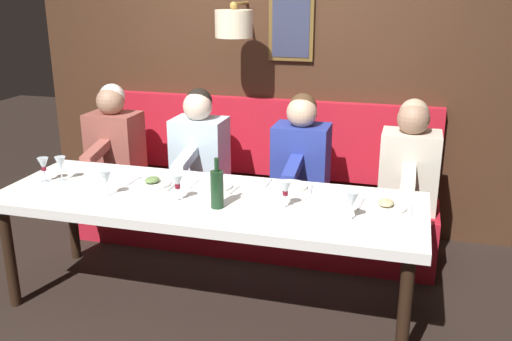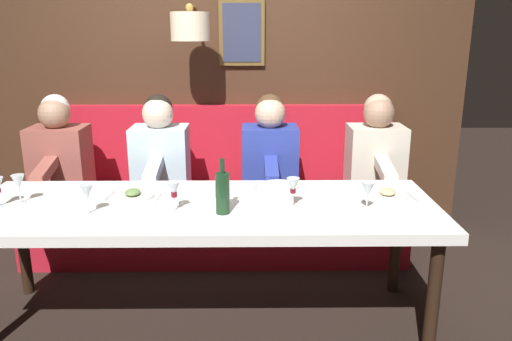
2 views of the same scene
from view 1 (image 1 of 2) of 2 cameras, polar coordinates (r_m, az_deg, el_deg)
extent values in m
plane|color=black|center=(3.80, -4.60, -13.16)|extent=(12.00, 12.00, 0.00)
cube|color=white|center=(3.49, -4.89, -3.12)|extent=(0.90, 2.62, 0.06)
cylinder|color=black|center=(3.14, 14.68, -13.75)|extent=(0.07, 0.07, 0.68)
cylinder|color=black|center=(3.94, -23.53, -7.96)|extent=(0.07, 0.07, 0.68)
cylinder|color=black|center=(3.76, 14.99, -8.23)|extent=(0.07, 0.07, 0.68)
cylinder|color=black|center=(4.44, -17.98, -4.34)|extent=(0.07, 0.07, 0.68)
cube|color=red|center=(4.45, -0.74, -4.97)|extent=(0.52, 2.82, 0.45)
cube|color=#422819|center=(4.69, 1.27, 11.74)|extent=(0.10, 4.02, 2.90)
cube|color=red|center=(4.73, 0.94, 3.41)|extent=(0.10, 2.82, 0.64)
cube|color=brown|center=(4.57, 3.57, 14.09)|extent=(0.04, 0.36, 0.50)
cube|color=#2D334C|center=(4.55, 3.52, 14.07)|extent=(0.01, 0.30, 0.44)
cylinder|color=#A37F38|center=(4.50, -1.56, 16.44)|extent=(0.35, 0.02, 0.02)
cylinder|color=beige|center=(4.34, -2.25, 14.52)|extent=(0.28, 0.28, 0.20)
sphere|color=#A37F38|center=(4.33, -2.27, 16.24)|extent=(0.06, 0.06, 0.06)
cube|color=beige|center=(4.12, 15.12, -0.05)|extent=(0.30, 0.40, 0.56)
sphere|color=#A37A60|center=(4.00, 15.56, 5.03)|extent=(0.22, 0.22, 0.22)
sphere|color=tan|center=(4.03, 15.60, 5.55)|extent=(0.20, 0.20, 0.20)
cube|color=beige|center=(3.83, 15.08, -0.78)|extent=(0.33, 0.09, 0.14)
cube|color=#283893|center=(4.19, 4.55, 0.83)|extent=(0.30, 0.40, 0.56)
sphere|color=#D1A889|center=(4.07, 4.63, 5.85)|extent=(0.22, 0.22, 0.22)
sphere|color=#4C331E|center=(4.10, 4.72, 6.36)|extent=(0.20, 0.20, 0.20)
cube|color=#283893|center=(3.90, 3.73, 0.18)|extent=(0.33, 0.09, 0.14)
cube|color=silver|center=(4.40, -5.65, 1.66)|extent=(0.30, 0.40, 0.56)
sphere|color=beige|center=(4.29, -5.90, 6.44)|extent=(0.22, 0.22, 0.22)
sphere|color=black|center=(4.31, -5.77, 6.92)|extent=(0.20, 0.20, 0.20)
cube|color=silver|center=(4.13, -7.10, 1.09)|extent=(0.33, 0.09, 0.14)
cube|color=#934C42|center=(4.71, -13.95, 2.29)|extent=(0.30, 0.40, 0.56)
sphere|color=#A37A60|center=(4.61, -14.43, 6.76)|extent=(0.22, 0.22, 0.22)
sphere|color=silver|center=(4.62, -14.28, 7.21)|extent=(0.20, 0.20, 0.20)
cube|color=#934C42|center=(4.46, -15.79, 1.79)|extent=(0.33, 0.09, 0.14)
cylinder|color=white|center=(3.38, 12.91, -3.58)|extent=(0.24, 0.24, 0.01)
ellipsoid|color=#D1BC84|center=(3.37, 12.94, -3.18)|extent=(0.11, 0.09, 0.04)
cube|color=silver|center=(3.36, 15.35, -3.97)|extent=(0.17, 0.02, 0.01)
cube|color=silver|center=(3.40, 10.49, -3.30)|extent=(0.18, 0.03, 0.01)
cylinder|color=silver|center=(3.64, -4.26, -1.57)|extent=(0.24, 0.24, 0.01)
cube|color=silver|center=(3.58, -2.18, -1.94)|extent=(0.17, 0.03, 0.01)
cube|color=silver|center=(3.71, -6.27, -1.31)|extent=(0.18, 0.02, 0.01)
cylinder|color=white|center=(3.73, -10.37, -1.30)|extent=(0.24, 0.24, 0.01)
ellipsoid|color=#668447|center=(3.72, -10.39, -0.93)|extent=(0.11, 0.09, 0.04)
cube|color=silver|center=(3.66, -8.46, -1.66)|extent=(0.17, 0.02, 0.01)
cube|color=silver|center=(3.81, -12.20, -1.05)|extent=(0.18, 0.03, 0.01)
cylinder|color=silver|center=(3.63, 3.33, -1.58)|extent=(0.24, 0.24, 0.01)
cube|color=silver|center=(3.59, 5.52, -1.94)|extent=(0.17, 0.03, 0.01)
cube|color=silver|center=(3.68, 1.19, -1.32)|extent=(0.18, 0.02, 0.01)
cylinder|color=silver|center=(3.17, 9.55, -4.90)|extent=(0.06, 0.06, 0.00)
cylinder|color=silver|center=(3.16, 9.58, -4.24)|extent=(0.01, 0.01, 0.07)
cone|color=silver|center=(3.13, 9.66, -2.89)|extent=(0.07, 0.07, 0.08)
cylinder|color=silver|center=(3.43, -7.82, -3.00)|extent=(0.06, 0.06, 0.00)
cylinder|color=silver|center=(3.42, -7.85, -2.38)|extent=(0.01, 0.01, 0.07)
cone|color=silver|center=(3.39, -7.91, -1.11)|extent=(0.07, 0.07, 0.08)
cylinder|color=maroon|center=(3.40, -7.89, -1.56)|extent=(0.03, 0.03, 0.03)
cylinder|color=silver|center=(3.30, 2.93, -3.73)|extent=(0.06, 0.06, 0.00)
cylinder|color=silver|center=(3.29, 2.94, -3.09)|extent=(0.01, 0.01, 0.07)
cone|color=silver|center=(3.26, 2.97, -1.78)|extent=(0.07, 0.07, 0.08)
cylinder|color=maroon|center=(3.27, 2.96, -2.30)|extent=(0.03, 0.03, 0.02)
cylinder|color=silver|center=(3.98, -20.42, -1.04)|extent=(0.06, 0.06, 0.00)
cylinder|color=silver|center=(3.97, -20.48, -0.50)|extent=(0.01, 0.01, 0.07)
cone|color=silver|center=(3.94, -20.61, 0.60)|extent=(0.07, 0.07, 0.08)
cylinder|color=maroon|center=(3.95, -20.56, 0.17)|extent=(0.03, 0.03, 0.02)
cylinder|color=silver|center=(3.59, -14.70, -2.47)|extent=(0.06, 0.06, 0.00)
cylinder|color=silver|center=(3.58, -14.74, -1.88)|extent=(0.01, 0.01, 0.07)
cone|color=silver|center=(3.56, -14.85, -0.67)|extent=(0.07, 0.07, 0.08)
cylinder|color=silver|center=(3.96, -18.89, -0.93)|extent=(0.06, 0.06, 0.00)
cylinder|color=silver|center=(3.95, -18.95, -0.39)|extent=(0.01, 0.01, 0.07)
cone|color=silver|center=(3.93, -19.07, 0.71)|extent=(0.07, 0.07, 0.08)
cylinder|color=#19381E|center=(3.27, -3.94, -1.93)|extent=(0.08, 0.08, 0.22)
cylinder|color=#19381E|center=(3.22, -3.99, 0.58)|extent=(0.03, 0.03, 0.08)
camera|label=2|loc=(1.00, -50.31, -4.44)|focal=35.59mm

